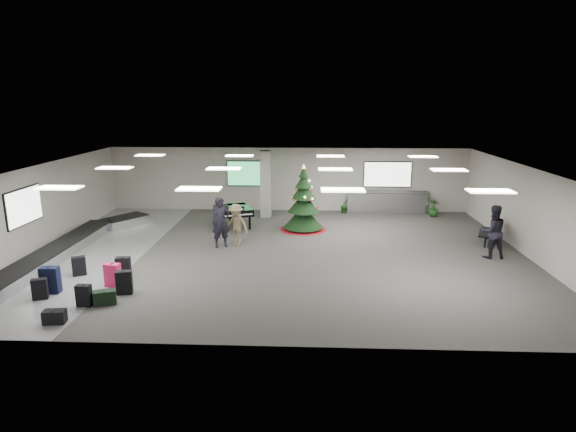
{
  "coord_description": "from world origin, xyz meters",
  "views": [
    {
      "loc": [
        1.06,
        -17.09,
        5.59
      ],
      "look_at": [
        0.27,
        1.0,
        1.16
      ],
      "focal_mm": 30.0,
      "sensor_mm": 36.0,
      "label": 1
    }
  ],
  "objects_px": {
    "traveler_a": "(221,222)",
    "pink_suitcase": "(113,275)",
    "traveler_b": "(236,225)",
    "potted_plant_left": "(345,205)",
    "christmas_tree": "(303,208)",
    "traveler_bench": "(493,232)",
    "bench": "(490,229)",
    "baggage_carousel": "(73,245)",
    "service_counter": "(387,202)",
    "potted_plant_right": "(434,208)",
    "grand_piano": "(234,211)"
  },
  "relations": [
    {
      "from": "baggage_carousel",
      "to": "christmas_tree",
      "type": "xyz_separation_m",
      "value": [
        8.68,
        3.35,
        0.78
      ]
    },
    {
      "from": "potted_plant_right",
      "to": "bench",
      "type": "bearing_deg",
      "value": -76.38
    },
    {
      "from": "baggage_carousel",
      "to": "traveler_bench",
      "type": "relative_size",
      "value": 4.99
    },
    {
      "from": "baggage_carousel",
      "to": "pink_suitcase",
      "type": "distance_m",
      "value": 4.55
    },
    {
      "from": "bench",
      "to": "traveler_a",
      "type": "xyz_separation_m",
      "value": [
        -10.51,
        -0.93,
        0.4
      ]
    },
    {
      "from": "christmas_tree",
      "to": "potted_plant_left",
      "type": "height_order",
      "value": "christmas_tree"
    },
    {
      "from": "grand_piano",
      "to": "traveler_bench",
      "type": "distance_m",
      "value": 10.61
    },
    {
      "from": "baggage_carousel",
      "to": "christmas_tree",
      "type": "distance_m",
      "value": 9.34
    },
    {
      "from": "service_counter",
      "to": "bench",
      "type": "relative_size",
      "value": 2.41
    },
    {
      "from": "christmas_tree",
      "to": "bench",
      "type": "bearing_deg",
      "value": -13.26
    },
    {
      "from": "traveler_bench",
      "to": "potted_plant_right",
      "type": "relative_size",
      "value": 2.29
    },
    {
      "from": "service_counter",
      "to": "potted_plant_left",
      "type": "bearing_deg",
      "value": -175.98
    },
    {
      "from": "bench",
      "to": "traveler_b",
      "type": "height_order",
      "value": "traveler_b"
    },
    {
      "from": "baggage_carousel",
      "to": "christmas_tree",
      "type": "bearing_deg",
      "value": 21.11
    },
    {
      "from": "christmas_tree",
      "to": "potted_plant_left",
      "type": "distance_m",
      "value": 3.86
    },
    {
      "from": "traveler_a",
      "to": "potted_plant_right",
      "type": "bearing_deg",
      "value": 6.19
    },
    {
      "from": "service_counter",
      "to": "traveler_b",
      "type": "bearing_deg",
      "value": -139.37
    },
    {
      "from": "traveler_a",
      "to": "pink_suitcase",
      "type": "bearing_deg",
      "value": -145.54
    },
    {
      "from": "traveler_b",
      "to": "potted_plant_right",
      "type": "height_order",
      "value": "traveler_b"
    },
    {
      "from": "traveler_bench",
      "to": "potted_plant_left",
      "type": "distance_m",
      "value": 8.3
    },
    {
      "from": "christmas_tree",
      "to": "traveler_bench",
      "type": "distance_m",
      "value": 7.66
    },
    {
      "from": "baggage_carousel",
      "to": "potted_plant_left",
      "type": "distance_m",
      "value": 12.57
    },
    {
      "from": "pink_suitcase",
      "to": "bench",
      "type": "relative_size",
      "value": 0.44
    },
    {
      "from": "service_counter",
      "to": "bench",
      "type": "height_order",
      "value": "service_counter"
    },
    {
      "from": "pink_suitcase",
      "to": "grand_piano",
      "type": "relative_size",
      "value": 0.33
    },
    {
      "from": "christmas_tree",
      "to": "traveler_bench",
      "type": "bearing_deg",
      "value": -27.46
    },
    {
      "from": "potted_plant_right",
      "to": "traveler_b",
      "type": "bearing_deg",
      "value": -150.15
    },
    {
      "from": "bench",
      "to": "potted_plant_right",
      "type": "relative_size",
      "value": 1.98
    },
    {
      "from": "traveler_b",
      "to": "potted_plant_left",
      "type": "height_order",
      "value": "traveler_b"
    },
    {
      "from": "pink_suitcase",
      "to": "traveler_bench",
      "type": "relative_size",
      "value": 0.38
    },
    {
      "from": "baggage_carousel",
      "to": "christmas_tree",
      "type": "height_order",
      "value": "christmas_tree"
    },
    {
      "from": "traveler_a",
      "to": "potted_plant_left",
      "type": "bearing_deg",
      "value": 25.42
    },
    {
      "from": "bench",
      "to": "potted_plant_left",
      "type": "distance_m",
      "value": 7.31
    },
    {
      "from": "traveler_b",
      "to": "pink_suitcase",
      "type": "bearing_deg",
      "value": -101.72
    },
    {
      "from": "grand_piano",
      "to": "potted_plant_left",
      "type": "xyz_separation_m",
      "value": [
        5.13,
        2.96,
        -0.36
      ]
    },
    {
      "from": "grand_piano",
      "to": "potted_plant_right",
      "type": "xyz_separation_m",
      "value": [
        9.41,
        2.42,
        -0.33
      ]
    },
    {
      "from": "service_counter",
      "to": "traveler_a",
      "type": "height_order",
      "value": "traveler_a"
    },
    {
      "from": "pink_suitcase",
      "to": "grand_piano",
      "type": "bearing_deg",
      "value": 80.84
    },
    {
      "from": "baggage_carousel",
      "to": "bench",
      "type": "bearing_deg",
      "value": 5.74
    },
    {
      "from": "pink_suitcase",
      "to": "potted_plant_right",
      "type": "distance_m",
      "value": 15.33
    },
    {
      "from": "traveler_b",
      "to": "potted_plant_left",
      "type": "relative_size",
      "value": 2.1
    },
    {
      "from": "potted_plant_left",
      "to": "bench",
      "type": "bearing_deg",
      "value": -42.87
    },
    {
      "from": "traveler_b",
      "to": "traveler_bench",
      "type": "xyz_separation_m",
      "value": [
        9.38,
        -1.13,
        0.15
      ]
    },
    {
      "from": "potted_plant_right",
      "to": "christmas_tree",
      "type": "bearing_deg",
      "value": -156.84
    },
    {
      "from": "bench",
      "to": "traveler_bench",
      "type": "height_order",
      "value": "traveler_bench"
    },
    {
      "from": "pink_suitcase",
      "to": "potted_plant_right",
      "type": "height_order",
      "value": "potted_plant_right"
    },
    {
      "from": "service_counter",
      "to": "traveler_a",
      "type": "xyz_separation_m",
      "value": [
        -7.29,
        -6.05,
        0.43
      ]
    },
    {
      "from": "bench",
      "to": "traveler_b",
      "type": "distance_m",
      "value": 9.99
    },
    {
      "from": "traveler_bench",
      "to": "potted_plant_left",
      "type": "bearing_deg",
      "value": -58.68
    },
    {
      "from": "baggage_carousel",
      "to": "traveler_bench",
      "type": "distance_m",
      "value": 15.5
    }
  ]
}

